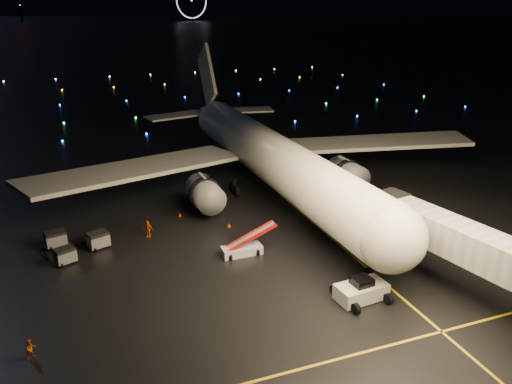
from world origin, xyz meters
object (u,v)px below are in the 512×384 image
(pushback_tug, at_px, (361,289))
(belt_loader, at_px, (242,241))
(crew_c, at_px, (148,229))
(airliner, at_px, (260,125))
(baggage_cart_0, at_px, (98,240))
(crew_b, at_px, (31,349))
(baggage_cart_1, at_px, (56,239))
(baggage_cart_2, at_px, (65,256))

(pushback_tug, height_order, belt_loader, belt_loader)
(pushback_tug, distance_m, crew_c, 24.53)
(airliner, relative_size, belt_loader, 10.33)
(belt_loader, xyz_separation_m, baggage_cart_0, (-13.69, 6.75, -0.59))
(pushback_tug, bearing_deg, belt_loader, 116.12)
(pushback_tug, height_order, crew_b, pushback_tug)
(belt_loader, xyz_separation_m, crew_c, (-8.34, 7.54, -0.50))
(baggage_cart_0, height_order, baggage_cart_1, baggage_cart_0)
(crew_c, xyz_separation_m, baggage_cart_0, (-5.35, -0.78, -0.09))
(airliner, relative_size, baggage_cart_0, 30.23)
(airliner, xyz_separation_m, baggage_cart_2, (-26.17, -14.06, -8.09))
(crew_b, distance_m, baggage_cart_1, 18.47)
(baggage_cart_2, bearing_deg, baggage_cart_1, 79.96)
(baggage_cart_0, relative_size, baggage_cart_1, 1.00)
(airliner, distance_m, pushback_tug, 31.12)
(belt_loader, height_order, baggage_cart_1, belt_loader)
(baggage_cart_1, bearing_deg, belt_loader, -39.45)
(belt_loader, xyz_separation_m, baggage_cart_2, (-17.03, 4.42, -0.66))
(pushback_tug, xyz_separation_m, crew_c, (-15.39, 19.10, -0.09))
(crew_b, bearing_deg, baggage_cart_0, 44.76)
(crew_c, bearing_deg, airliner, 77.85)
(crew_c, distance_m, baggage_cart_1, 9.63)
(crew_b, height_order, baggage_cart_2, baggage_cart_2)
(airliner, height_order, pushback_tug, airliner)
(belt_loader, xyz_separation_m, crew_b, (-19.59, -9.84, -0.69))
(crew_c, bearing_deg, pushback_tug, -5.34)
(airliner, distance_m, baggage_cart_2, 30.79)
(crew_b, distance_m, crew_c, 20.70)
(belt_loader, bearing_deg, baggage_cart_1, 153.76)
(baggage_cart_1, bearing_deg, crew_b, -109.11)
(airliner, xyz_separation_m, crew_b, (-28.73, -28.32, -8.12))
(pushback_tug, bearing_deg, baggage_cart_1, 135.89)
(baggage_cart_0, distance_m, baggage_cart_2, 4.08)
(airliner, bearing_deg, baggage_cart_1, -160.94)
(belt_loader, bearing_deg, baggage_cart_2, 164.75)
(crew_c, height_order, baggage_cart_1, crew_c)
(crew_b, bearing_deg, belt_loader, 1.00)
(crew_c, xyz_separation_m, baggage_cart_2, (-8.69, -3.12, -0.15))
(pushback_tug, bearing_deg, crew_b, 171.06)
(pushback_tug, distance_m, crew_b, 26.69)
(crew_b, height_order, baggage_cart_1, baggage_cart_1)
(baggage_cart_1, distance_m, baggage_cart_2, 4.23)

